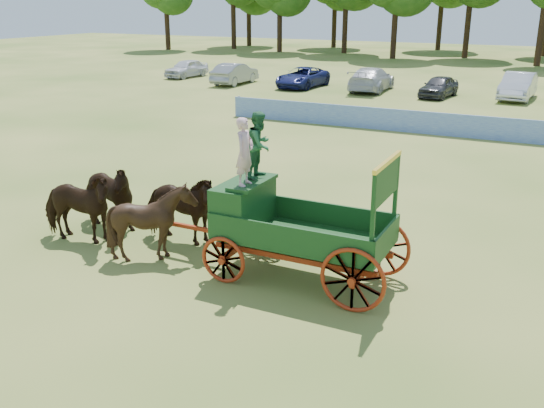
# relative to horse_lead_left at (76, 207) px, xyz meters

# --- Properties ---
(ground) EXTENTS (160.00, 160.00, 0.00)m
(ground) POSITION_rel_horse_lead_left_xyz_m (8.80, -0.60, -0.95)
(ground) COLOR #A99D4C
(ground) RESTS_ON ground
(horse_lead_left) EXTENTS (2.38, 1.37, 1.90)m
(horse_lead_left) POSITION_rel_horse_lead_left_xyz_m (0.00, 0.00, 0.00)
(horse_lead_left) COLOR black
(horse_lead_left) RESTS_ON ground
(horse_lead_right) EXTENTS (2.38, 1.38, 1.90)m
(horse_lead_right) POSITION_rel_horse_lead_left_xyz_m (0.00, 1.10, 0.00)
(horse_lead_right) COLOR black
(horse_lead_right) RESTS_ON ground
(horse_wheel_left) EXTENTS (1.94, 1.78, 1.90)m
(horse_wheel_left) POSITION_rel_horse_lead_left_xyz_m (2.40, 0.00, 0.00)
(horse_wheel_left) COLOR black
(horse_wheel_left) RESTS_ON ground
(horse_wheel_right) EXTENTS (2.31, 1.17, 1.90)m
(horse_wheel_right) POSITION_rel_horse_lead_left_xyz_m (2.40, 1.10, 0.00)
(horse_wheel_right) COLOR black
(horse_wheel_right) RESTS_ON ground
(farm_dray) EXTENTS (6.00, 2.00, 3.66)m
(farm_dray) POSITION_rel_horse_lead_left_xyz_m (5.37, 0.58, 0.66)
(farm_dray) COLOR #A92F10
(farm_dray) RESTS_ON ground
(sponsor_banner) EXTENTS (26.00, 0.08, 1.05)m
(sponsor_banner) POSITION_rel_horse_lead_left_xyz_m (7.80, 17.40, -0.42)
(sponsor_banner) COLOR #2148B5
(sponsor_banner) RESTS_ON ground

